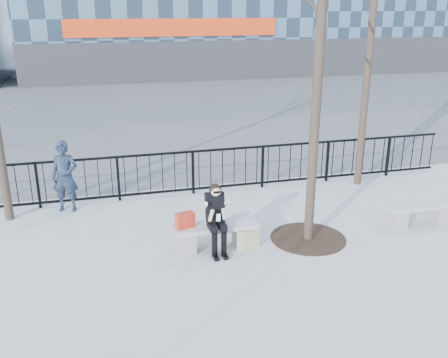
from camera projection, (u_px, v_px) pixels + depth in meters
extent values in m
plane|color=#979792|center=(215.00, 248.00, 9.61)|extent=(120.00, 120.00, 0.00)
cube|color=#474747|center=(137.00, 105.00, 23.29)|extent=(60.00, 23.00, 0.01)
cube|color=black|center=(184.00, 152.00, 11.99)|extent=(14.00, 0.05, 0.05)
cube|color=black|center=(185.00, 190.00, 12.31)|extent=(14.00, 0.05, 0.05)
cube|color=#2D2D30|center=(175.00, 62.00, 29.98)|extent=(18.00, 0.08, 2.40)
cube|color=red|center=(174.00, 27.00, 29.27)|extent=(12.60, 0.12, 1.00)
cube|color=#2D2D30|center=(421.00, 55.00, 34.12)|extent=(16.00, 0.08, 2.40)
cylinder|color=black|center=(320.00, 46.00, 8.75)|extent=(0.18, 0.18, 7.50)
cylinder|color=black|center=(370.00, 46.00, 11.93)|extent=(0.18, 0.18, 7.00)
cylinder|color=black|center=(308.00, 238.00, 9.98)|extent=(1.50, 1.50, 0.02)
cube|color=gray|center=(186.00, 242.00, 9.41)|extent=(0.32, 0.38, 0.40)
cube|color=gray|center=(242.00, 235.00, 9.68)|extent=(0.32, 0.38, 0.40)
cube|color=gray|center=(215.00, 227.00, 9.46)|extent=(1.65, 0.46, 0.09)
cube|color=gray|center=(397.00, 218.00, 10.47)|extent=(0.30, 0.36, 0.38)
cube|color=gray|center=(440.00, 213.00, 10.72)|extent=(0.30, 0.36, 0.38)
cube|color=gray|center=(420.00, 206.00, 10.52)|extent=(1.56, 0.43, 0.08)
cube|color=red|center=(185.00, 220.00, 9.28)|extent=(0.39, 0.25, 0.29)
cube|color=beige|center=(249.00, 239.00, 9.53)|extent=(0.43, 0.29, 0.38)
imported|color=black|center=(65.00, 177.00, 11.11)|extent=(0.68, 0.53, 1.62)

